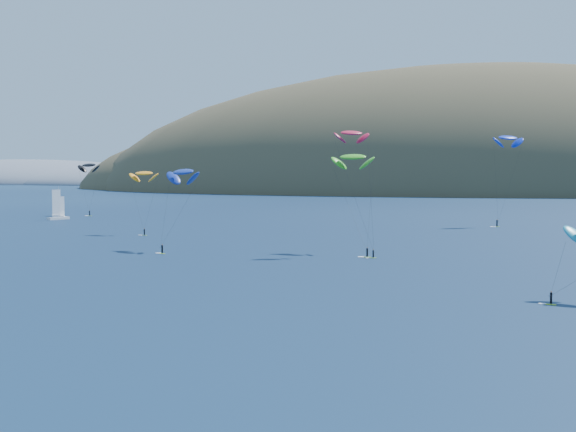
% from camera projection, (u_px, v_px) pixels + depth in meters
% --- Properties ---
extents(ground, '(2800.00, 2800.00, 0.00)m').
position_uv_depth(ground, '(99.00, 417.00, 54.91)').
color(ground, black).
rests_on(ground, ground).
extents(island, '(730.00, 300.00, 210.00)m').
position_uv_depth(island, '(502.00, 205.00, 591.73)').
color(island, '#3D3526').
rests_on(island, ground).
extents(headland, '(460.00, 250.00, 60.00)m').
position_uv_depth(headland, '(46.00, 186.00, 887.59)').
color(headland, slate).
rests_on(headland, ground).
extents(sailboat, '(9.33, 8.91, 11.16)m').
position_uv_depth(sailboat, '(58.00, 217.00, 262.86)').
color(sailboat, silver).
rests_on(sailboat, ground).
extents(kitesurfer_1, '(7.47, 7.25, 17.68)m').
position_uv_depth(kitesurfer_1, '(144.00, 173.00, 206.19)').
color(kitesurfer_1, '#A4DE18').
rests_on(kitesurfer_1, ground).
extents(kitesurfer_3, '(9.82, 14.46, 21.61)m').
position_uv_depth(kitesurfer_3, '(353.00, 157.00, 163.75)').
color(kitesurfer_3, '#A4DE18').
rests_on(kitesurfer_3, ground).
extents(kitesurfer_4, '(10.46, 10.97, 28.49)m').
position_uv_depth(kitesurfer_4, '(508.00, 138.00, 234.12)').
color(kitesurfer_4, '#A4DE18').
rests_on(kitesurfer_4, ground).
extents(kitesurfer_9, '(9.82, 10.75, 25.80)m').
position_uv_depth(kitesurfer_9, '(352.00, 133.00, 157.82)').
color(kitesurfer_9, '#A4DE18').
rests_on(kitesurfer_9, ground).
extents(kitesurfer_10, '(9.66, 14.09, 18.63)m').
position_uv_depth(kitesurfer_10, '(183.00, 172.00, 166.80)').
color(kitesurfer_10, '#A4DE18').
rests_on(kitesurfer_10, ground).
extents(kitesurfer_12, '(9.28, 8.64, 20.38)m').
position_uv_depth(kitesurfer_12, '(89.00, 165.00, 287.42)').
color(kitesurfer_12, '#A4DE18').
rests_on(kitesurfer_12, ground).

